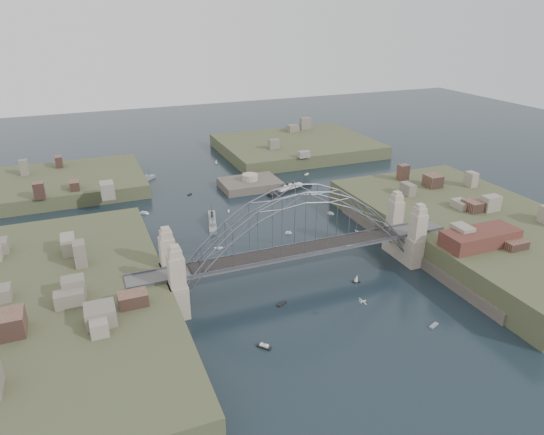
% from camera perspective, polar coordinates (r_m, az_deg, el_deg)
% --- Properties ---
extents(ground, '(500.00, 500.00, 0.00)m').
position_cam_1_polar(ground, '(126.95, 3.08, -7.12)').
color(ground, black).
rests_on(ground, ground).
extents(bridge, '(84.00, 13.80, 24.60)m').
position_cam_1_polar(bridge, '(121.22, 3.20, -2.08)').
color(bridge, '#515153').
rests_on(bridge, ground).
extents(shore_west, '(50.50, 90.00, 12.00)m').
position_cam_1_polar(shore_west, '(117.10, -23.78, -11.02)').
color(shore_west, '#42472B').
rests_on(shore_west, ground).
extents(shore_east, '(50.50, 90.00, 12.00)m').
position_cam_1_polar(shore_east, '(156.82, 22.46, -2.00)').
color(shore_east, '#42472B').
rests_on(shore_east, ground).
extents(headland_nw, '(60.00, 45.00, 9.00)m').
position_cam_1_polar(headland_nw, '(204.15, -23.08, 3.13)').
color(headland_nw, '#42472B').
rests_on(headland_nw, ground).
extents(headland_ne, '(70.00, 55.00, 9.50)m').
position_cam_1_polar(headland_ne, '(239.02, 2.84, 7.77)').
color(headland_ne, '#42472B').
rests_on(headland_ne, ground).
extents(fort_island, '(22.00, 16.00, 9.40)m').
position_cam_1_polar(fort_island, '(190.24, -2.55, 3.37)').
color(fort_island, '#4D453D').
rests_on(fort_island, ground).
extents(wharf_shed, '(20.00, 8.00, 4.00)m').
position_cam_1_polar(wharf_shed, '(135.93, 22.88, -2.17)').
color(wharf_shed, '#592D26').
rests_on(wharf_shed, shore_east).
extents(finger_pier, '(4.00, 22.00, 1.40)m').
position_cam_1_polar(finger_pier, '(128.43, 24.90, -8.75)').
color(finger_pier, '#515153').
rests_on(finger_pier, ground).
extents(naval_cruiser_near, '(6.24, 17.12, 5.12)m').
position_cam_1_polar(naval_cruiser_near, '(158.85, -6.89, -0.45)').
color(naval_cruiser_near, gray).
rests_on(naval_cruiser_near, ground).
extents(naval_cruiser_far, '(12.17, 11.76, 5.02)m').
position_cam_1_polar(naval_cruiser_far, '(202.03, -14.75, 4.14)').
color(naval_cruiser_far, gray).
rests_on(naval_cruiser_far, ground).
extents(ocean_liner, '(20.01, 8.90, 4.95)m').
position_cam_1_polar(ocean_liner, '(186.32, 2.10, 3.30)').
color(ocean_liner, black).
rests_on(ocean_liner, ground).
extents(aeroplane, '(1.49, 2.82, 0.41)m').
position_cam_1_polar(aeroplane, '(107.96, 10.36, -9.50)').
color(aeroplane, '#ADB0B4').
extents(small_boat_a, '(2.51, 1.34, 0.45)m').
position_cam_1_polar(small_boat_a, '(142.72, -6.18, -3.54)').
color(small_boat_a, silver).
rests_on(small_boat_a, ground).
extents(small_boat_b, '(1.93, 1.49, 1.43)m').
position_cam_1_polar(small_boat_b, '(151.21, 1.92, -1.76)').
color(small_boat_b, silver).
rests_on(small_boat_b, ground).
extents(small_boat_c, '(2.79, 2.15, 0.45)m').
position_cam_1_polar(small_boat_c, '(116.81, 1.14, -9.94)').
color(small_boat_c, silver).
rests_on(small_boat_c, ground).
extents(small_boat_d, '(1.81, 2.33, 1.43)m').
position_cam_1_polar(small_boat_d, '(166.35, 6.81, 0.47)').
color(small_boat_d, silver).
rests_on(small_boat_d, ground).
extents(small_boat_e, '(3.00, 2.89, 1.43)m').
position_cam_1_polar(small_boat_e, '(171.01, -14.52, 0.51)').
color(small_boat_e, silver).
rests_on(small_boat_e, ground).
extents(small_boat_f, '(1.01, 1.77, 0.45)m').
position_cam_1_polar(small_boat_f, '(168.02, -5.02, 0.74)').
color(small_boat_f, silver).
rests_on(small_boat_f, ground).
extents(small_boat_g, '(2.76, 1.79, 0.45)m').
position_cam_1_polar(small_boat_g, '(115.26, 18.15, -11.77)').
color(small_boat_g, silver).
rests_on(small_boat_g, ground).
extents(small_boat_h, '(2.05, 1.96, 0.45)m').
position_cam_1_polar(small_boat_h, '(185.01, -9.47, 2.64)').
color(small_boat_h, silver).
rests_on(small_boat_h, ground).
extents(small_boat_i, '(0.83, 2.17, 1.43)m').
position_cam_1_polar(small_boat_i, '(153.83, 9.72, -1.65)').
color(small_boat_i, silver).
rests_on(small_boat_i, ground).
extents(small_boat_j, '(2.74, 2.91, 1.43)m').
position_cam_1_polar(small_boat_j, '(103.84, -0.91, -14.64)').
color(small_boat_j, silver).
rests_on(small_boat_j, ground).
extents(small_boat_k, '(1.17, 1.93, 2.38)m').
position_cam_1_polar(small_boat_k, '(220.68, -6.45, 6.41)').
color(small_boat_k, silver).
rests_on(small_boat_k, ground).
extents(small_boat_l, '(2.01, 2.22, 2.38)m').
position_cam_1_polar(small_boat_l, '(142.05, -15.94, -4.17)').
color(small_boat_l, silver).
rests_on(small_boat_l, ground).
extents(small_boat_m, '(2.02, 1.39, 2.38)m').
position_cam_1_polar(small_boat_m, '(126.81, 9.72, -6.99)').
color(small_boat_m, silver).
rests_on(small_boat_m, ground).
extents(small_boat_n, '(2.45, 2.05, 0.45)m').
position_cam_1_polar(small_boat_n, '(205.57, 4.01, 5.00)').
color(small_boat_n, silver).
rests_on(small_boat_n, ground).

